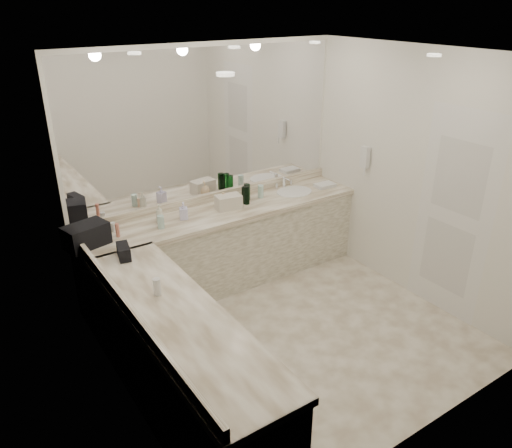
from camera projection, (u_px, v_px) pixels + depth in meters
floor at (290, 334)px, 4.88m from camera, size 3.20×3.20×0.00m
ceiling at (299, 55)px, 3.80m from camera, size 3.20×3.20×0.00m
wall_back at (210, 167)px, 5.47m from camera, size 3.20×0.02×2.60m
wall_left at (115, 261)px, 3.53m from camera, size 0.02×3.00×2.60m
wall_right at (417, 178)px, 5.15m from camera, size 0.02×3.00×2.60m
vanity_back_base at (226, 249)px, 5.61m from camera, size 3.20×0.60×0.84m
vanity_back_top at (225, 212)px, 5.41m from camera, size 3.20×0.64×0.06m
vanity_left_base at (180, 367)px, 3.82m from camera, size 0.60×2.40×0.84m
vanity_left_top at (177, 318)px, 3.63m from camera, size 0.64×2.42×0.06m
backsplash_back at (212, 197)px, 5.60m from camera, size 3.20×0.04×0.10m
backsplash_left at (123, 302)px, 3.68m from camera, size 0.04×3.00×0.10m
mirror_back at (209, 124)px, 5.26m from camera, size 3.12×0.01×1.55m
mirror_left at (108, 198)px, 3.34m from camera, size 0.01×2.92×1.55m
sink at (294, 192)px, 5.89m from camera, size 0.44×0.44×0.03m
faucet at (284, 181)px, 6.02m from camera, size 0.24×0.16×0.14m
wall_phone at (365, 157)px, 5.63m from camera, size 0.06×0.10×0.24m
door at (453, 216)px, 4.87m from camera, size 0.02×0.82×2.10m
black_toiletry_bag at (86, 235)px, 4.58m from camera, size 0.43×0.33×0.22m
black_bag_spill at (124, 252)px, 4.38m from camera, size 0.14×0.23×0.12m
cream_cosmetic_case at (228, 202)px, 5.40m from camera, size 0.29×0.20×0.16m
hand_towel at (325, 185)px, 6.05m from camera, size 0.25×0.17×0.04m
lotion_left at (157, 287)px, 3.83m from camera, size 0.06×0.06×0.14m
soap_bottle_a at (159, 214)px, 5.05m from camera, size 0.09×0.09×0.20m
soap_bottle_b at (183, 211)px, 5.14m from camera, size 0.11×0.11×0.19m
soap_bottle_c at (223, 200)px, 5.44m from camera, size 0.16×0.16×0.17m
green_bottle_0 at (247, 193)px, 5.58m from camera, size 0.06×0.06×0.20m
green_bottle_1 at (246, 195)px, 5.52m from camera, size 0.06×0.06×0.20m
green_bottle_2 at (245, 195)px, 5.55m from camera, size 0.07×0.07×0.18m
green_bottle_3 at (247, 196)px, 5.51m from camera, size 0.07×0.07×0.19m
green_bottle_4 at (247, 192)px, 5.63m from camera, size 0.07×0.07×0.19m
amenity_bottle_0 at (240, 201)px, 5.48m from camera, size 0.05×0.05×0.11m
amenity_bottle_1 at (113, 227)px, 4.89m from camera, size 0.05×0.05×0.09m
amenity_bottle_2 at (261, 191)px, 5.70m from camera, size 0.06×0.06×0.15m
amenity_bottle_3 at (161, 221)px, 5.01m from camera, size 0.04×0.04×0.10m
amenity_bottle_4 at (117, 230)px, 4.77m from camera, size 0.04×0.04×0.14m
amenity_bottle_5 at (161, 222)px, 4.94m from camera, size 0.07×0.07×0.13m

